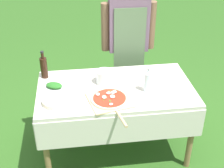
# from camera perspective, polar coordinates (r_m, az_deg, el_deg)

# --- Properties ---
(ground_plane) EXTENTS (12.00, 12.00, 0.00)m
(ground_plane) POSITION_cam_1_polar(r_m,az_deg,el_deg) (3.32, 0.56, -11.55)
(ground_plane) COLOR #2D5B1E
(prep_table) EXTENTS (1.45, 0.81, 0.74)m
(prep_table) POSITION_cam_1_polar(r_m,az_deg,el_deg) (2.92, 0.63, -2.25)
(prep_table) COLOR beige
(prep_table) RESTS_ON ground
(person_cook) EXTENTS (0.59, 0.20, 1.57)m
(person_cook) POSITION_cam_1_polar(r_m,az_deg,el_deg) (3.45, 2.98, 8.53)
(person_cook) COLOR #4C4C51
(person_cook) RESTS_ON ground
(pizza_on_peel) EXTENTS (0.42, 0.59, 0.06)m
(pizza_on_peel) POSITION_cam_1_polar(r_m,az_deg,el_deg) (2.68, -0.40, -2.86)
(pizza_on_peel) COLOR #D1B27F
(pizza_on_peel) RESTS_ON prep_table
(oil_bottle) EXTENTS (0.07, 0.07, 0.28)m
(oil_bottle) POSITION_cam_1_polar(r_m,az_deg,el_deg) (3.05, -12.35, 3.04)
(oil_bottle) COLOR black
(oil_bottle) RESTS_ON prep_table
(water_bottle) EXTENTS (0.07, 0.07, 0.24)m
(water_bottle) POSITION_cam_1_polar(r_m,az_deg,el_deg) (2.78, 6.57, 0.67)
(water_bottle) COLOR silver
(water_bottle) RESTS_ON prep_table
(herb_container) EXTENTS (0.21, 0.18, 0.05)m
(herb_container) POSITION_cam_1_polar(r_m,az_deg,el_deg) (2.90, -10.54, -0.32)
(herb_container) COLOR silver
(herb_container) RESTS_ON prep_table
(mixing_tub) EXTENTS (0.15, 0.15, 0.13)m
(mixing_tub) POSITION_cam_1_polar(r_m,az_deg,el_deg) (2.91, -1.47, 1.34)
(mixing_tub) COLOR silver
(mixing_tub) RESTS_ON prep_table
(plate_stack) EXTENTS (0.23, 0.23, 0.03)m
(plate_stack) POSITION_cam_1_polar(r_m,az_deg,el_deg) (2.70, -10.32, -3.07)
(plate_stack) COLOR beige
(plate_stack) RESTS_ON prep_table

